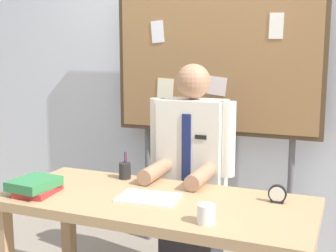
{
  "coord_description": "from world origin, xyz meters",
  "views": [
    {
      "loc": [
        0.91,
        -2.02,
        1.49
      ],
      "look_at": [
        0.0,
        0.17,
        1.09
      ],
      "focal_mm": 48.27,
      "sensor_mm": 36.0,
      "label": 1
    }
  ],
  "objects_px": {
    "desk": "(155,217)",
    "open_notebook": "(148,198)",
    "book_stack": "(36,186)",
    "person": "(192,184)",
    "desk_clock": "(277,195)",
    "coffee_mug": "(206,214)",
    "pen_holder": "(125,171)",
    "bulletin_board": "(215,64)"
  },
  "relations": [
    {
      "from": "coffee_mug",
      "to": "person",
      "type": "bearing_deg",
      "value": 113.79
    },
    {
      "from": "book_stack",
      "to": "pen_holder",
      "type": "bearing_deg",
      "value": 55.37
    },
    {
      "from": "desk",
      "to": "open_notebook",
      "type": "xyz_separation_m",
      "value": [
        -0.03,
        -0.02,
        0.1
      ]
    },
    {
      "from": "bulletin_board",
      "to": "open_notebook",
      "type": "relative_size",
      "value": 6.38
    },
    {
      "from": "pen_holder",
      "to": "desk_clock",
      "type": "bearing_deg",
      "value": -5.53
    },
    {
      "from": "book_stack",
      "to": "person",
      "type": "bearing_deg",
      "value": 49.96
    },
    {
      "from": "person",
      "to": "coffee_mug",
      "type": "xyz_separation_m",
      "value": [
        0.34,
        -0.78,
        0.13
      ]
    },
    {
      "from": "desk_clock",
      "to": "person",
      "type": "bearing_deg",
      "value": 146.87
    },
    {
      "from": "book_stack",
      "to": "pen_holder",
      "type": "height_order",
      "value": "pen_holder"
    },
    {
      "from": "desk_clock",
      "to": "pen_holder",
      "type": "height_order",
      "value": "pen_holder"
    },
    {
      "from": "book_stack",
      "to": "bulletin_board",
      "type": "bearing_deg",
      "value": 63.05
    },
    {
      "from": "desk_clock",
      "to": "open_notebook",
      "type": "bearing_deg",
      "value": -162.47
    },
    {
      "from": "person",
      "to": "desk_clock",
      "type": "xyz_separation_m",
      "value": [
        0.59,
        -0.38,
        0.12
      ]
    },
    {
      "from": "person",
      "to": "bulletin_board",
      "type": "xyz_separation_m",
      "value": [
        -0.0,
        0.48,
        0.74
      ]
    },
    {
      "from": "pen_holder",
      "to": "person",
      "type": "bearing_deg",
      "value": 43.34
    },
    {
      "from": "person",
      "to": "desk",
      "type": "bearing_deg",
      "value": -90.0
    },
    {
      "from": "bulletin_board",
      "to": "book_stack",
      "type": "distance_m",
      "value": 1.49
    },
    {
      "from": "bulletin_board",
      "to": "coffee_mug",
      "type": "bearing_deg",
      "value": -74.7
    },
    {
      "from": "desk",
      "to": "person",
      "type": "bearing_deg",
      "value": 90.0
    },
    {
      "from": "desk_clock",
      "to": "pen_holder",
      "type": "xyz_separation_m",
      "value": [
        -0.9,
        0.09,
        0.01
      ]
    },
    {
      "from": "desk_clock",
      "to": "coffee_mug",
      "type": "relative_size",
      "value": 1.06
    },
    {
      "from": "book_stack",
      "to": "desk_clock",
      "type": "xyz_separation_m",
      "value": [
        1.2,
        0.35,
        -0.0
      ]
    },
    {
      "from": "desk",
      "to": "coffee_mug",
      "type": "height_order",
      "value": "coffee_mug"
    },
    {
      "from": "open_notebook",
      "to": "desk",
      "type": "bearing_deg",
      "value": 34.02
    },
    {
      "from": "open_notebook",
      "to": "person",
      "type": "bearing_deg",
      "value": 87.07
    },
    {
      "from": "book_stack",
      "to": "desk_clock",
      "type": "relative_size",
      "value": 2.85
    },
    {
      "from": "person",
      "to": "pen_holder",
      "type": "distance_m",
      "value": 0.45
    },
    {
      "from": "open_notebook",
      "to": "coffee_mug",
      "type": "distance_m",
      "value": 0.43
    },
    {
      "from": "open_notebook",
      "to": "pen_holder",
      "type": "xyz_separation_m",
      "value": [
        -0.28,
        0.28,
        0.04
      ]
    },
    {
      "from": "desk",
      "to": "person",
      "type": "distance_m",
      "value": 0.56
    },
    {
      "from": "book_stack",
      "to": "pen_holder",
      "type": "relative_size",
      "value": 1.63
    },
    {
      "from": "pen_holder",
      "to": "book_stack",
      "type": "bearing_deg",
      "value": -124.63
    },
    {
      "from": "open_notebook",
      "to": "coffee_mug",
      "type": "relative_size",
      "value": 3.53
    },
    {
      "from": "desk",
      "to": "bulletin_board",
      "type": "bearing_deg",
      "value": 90.01
    },
    {
      "from": "open_notebook",
      "to": "pen_holder",
      "type": "bearing_deg",
      "value": 135.2
    },
    {
      "from": "book_stack",
      "to": "open_notebook",
      "type": "relative_size",
      "value": 0.86
    },
    {
      "from": "desk",
      "to": "person",
      "type": "relative_size",
      "value": 1.14
    },
    {
      "from": "person",
      "to": "book_stack",
      "type": "relative_size",
      "value": 5.4
    },
    {
      "from": "book_stack",
      "to": "desk_clock",
      "type": "bearing_deg",
      "value": 16.14
    },
    {
      "from": "desk",
      "to": "open_notebook",
      "type": "relative_size",
      "value": 5.3
    },
    {
      "from": "coffee_mug",
      "to": "pen_holder",
      "type": "relative_size",
      "value": 0.54
    },
    {
      "from": "book_stack",
      "to": "coffee_mug",
      "type": "bearing_deg",
      "value": -2.86
    }
  ]
}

